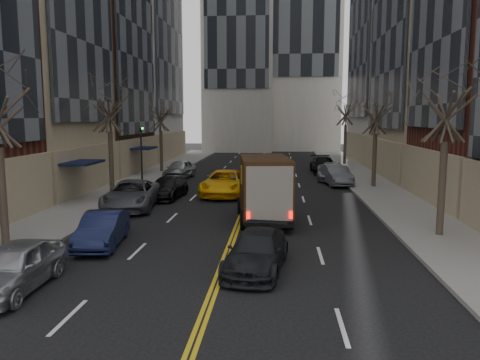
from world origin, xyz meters
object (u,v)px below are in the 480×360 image
Objects in this scene: ups_truck at (264,189)px; pedestrian at (276,202)px; taxi at (225,183)px; observer_sedan at (257,251)px.

ups_truck is 3.18× the size of pedestrian.
pedestrian is at bearing -5.25° from ups_truck.
taxi is (-2.79, 7.61, -0.82)m from ups_truck.
observer_sedan is 15.25m from taxi.
observer_sedan is 2.41× the size of pedestrian.
observer_sedan is 7.44m from pedestrian.
ups_truck is 1.04× the size of taxi.
taxi is 3.04× the size of pedestrian.
ups_truck is 8.14m from taxi.
observer_sedan is at bearing -77.27° from taxi.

